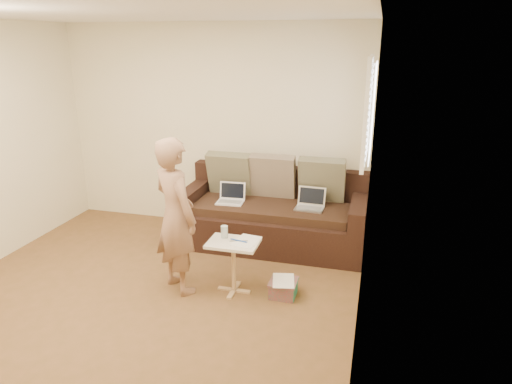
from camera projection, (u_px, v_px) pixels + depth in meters
floor at (133, 311)px, 4.22m from camera, size 4.50×4.50×0.00m
ceiling at (104, 8)px, 3.40m from camera, size 4.50×4.50×0.00m
wall_back at (213, 129)px, 5.87m from camera, size 4.00×0.00×4.00m
wall_right at (365, 196)px, 3.32m from camera, size 0.00×4.50×4.50m
window_blinds at (369, 111)px, 4.58m from camera, size 0.12×0.88×1.08m
sofa at (272, 211)px, 5.49m from camera, size 2.20×0.95×0.85m
pillow_left at (230, 174)px, 5.73m from camera, size 0.55×0.29×0.57m
pillow_mid at (273, 176)px, 5.61m from camera, size 0.55×0.27×0.57m
pillow_right at (322, 180)px, 5.46m from camera, size 0.55×0.28×0.57m
laptop_silver at (309, 209)px, 5.29m from camera, size 0.34×0.25×0.22m
laptop_white at (230, 203)px, 5.49m from camera, size 0.33×0.25×0.23m
person at (176, 216)px, 4.38m from camera, size 0.68×0.64×1.55m
side_table at (234, 267)px, 4.47m from camera, size 0.49×0.34×0.54m
drinking_glass at (224, 232)px, 4.47m from camera, size 0.07×0.07×0.12m
scissors at (239, 241)px, 4.39m from camera, size 0.20×0.14×0.02m
paper_on_table at (246, 241)px, 4.40m from camera, size 0.25×0.33×0.00m
striped_box at (283, 288)px, 4.45m from camera, size 0.26×0.26×0.17m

